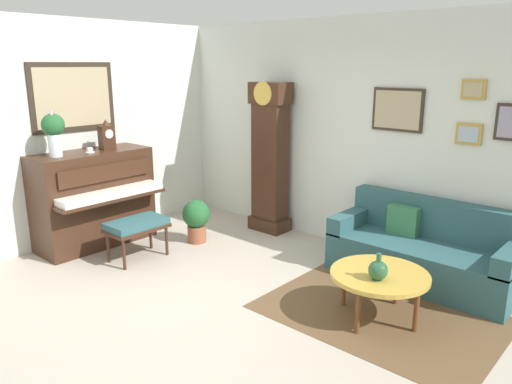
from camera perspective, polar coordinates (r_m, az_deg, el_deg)
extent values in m
cube|color=#B2A899|center=(4.90, -6.29, -13.36)|extent=(6.40, 6.00, 0.10)
cube|color=silver|center=(6.57, -22.17, 6.20)|extent=(0.10, 4.90, 2.80)
cube|color=#33281E|center=(6.56, -20.55, 10.32)|extent=(0.03, 1.10, 0.84)
cube|color=tan|center=(6.55, -20.48, 10.31)|extent=(0.01, 0.98, 0.72)
cube|color=silver|center=(6.24, 9.99, 6.67)|extent=(5.30, 0.10, 2.80)
cube|color=#B28E3D|center=(5.51, 23.55, 6.21)|extent=(0.26, 0.03, 0.22)
cube|color=#9EB2C1|center=(5.49, 23.50, 6.19)|extent=(0.20, 0.01, 0.16)
cube|color=#B28E3D|center=(5.47, 24.04, 10.86)|extent=(0.24, 0.03, 0.20)
cube|color=tan|center=(5.45, 23.99, 10.86)|extent=(0.18, 0.01, 0.14)
cube|color=#33281E|center=(5.79, 16.18, 9.19)|extent=(0.60, 0.03, 0.48)
cube|color=tan|center=(5.77, 16.11, 9.19)|extent=(0.54, 0.01, 0.42)
cube|color=brown|center=(4.82, 14.24, -13.54)|extent=(2.10, 1.50, 0.01)
cube|color=#3D2316|center=(6.51, -18.38, -0.71)|extent=(0.60, 1.44, 1.20)
cube|color=#3D2316|center=(6.14, -16.41, -0.72)|extent=(0.28, 1.38, 0.04)
cube|color=white|center=(6.12, -16.45, -0.18)|extent=(0.26, 1.32, 0.08)
cube|color=#3D2316|center=(6.16, -17.16, 2.16)|extent=(0.03, 1.20, 0.20)
cube|color=#3D2316|center=(5.92, -13.71, -4.12)|extent=(0.42, 0.70, 0.04)
cube|color=#2D565B|center=(5.90, -13.74, -3.56)|extent=(0.40, 0.68, 0.08)
cylinder|color=#3D2316|center=(5.71, -15.14, -7.07)|extent=(0.04, 0.04, 0.36)
cylinder|color=#3D2316|center=(6.03, -10.38, -5.60)|extent=(0.04, 0.04, 0.36)
cylinder|color=#3D2316|center=(5.97, -16.85, -6.24)|extent=(0.04, 0.04, 0.36)
cylinder|color=#3D2316|center=(6.27, -12.19, -4.89)|extent=(0.04, 0.04, 0.36)
cube|color=#3D2316|center=(6.85, 1.60, -3.66)|extent=(0.52, 0.34, 0.18)
cube|color=#3D2316|center=(6.64, 1.65, 2.90)|extent=(0.44, 0.28, 1.78)
cube|color=#3D2316|center=(6.51, 1.71, 11.46)|extent=(0.52, 0.32, 0.28)
cylinder|color=gold|center=(6.40, 0.80, 11.41)|extent=(0.30, 0.02, 0.30)
cylinder|color=gold|center=(6.59, 1.37, 3.35)|extent=(0.03, 0.03, 0.70)
cube|color=#2D565B|center=(5.53, 18.71, -7.76)|extent=(1.90, 0.80, 0.42)
cube|color=#2D565B|center=(5.66, 20.26, -2.97)|extent=(1.90, 0.20, 0.44)
cube|color=#2D565B|center=(5.78, 11.12, -3.18)|extent=(0.18, 0.80, 0.20)
cube|color=#38754C|center=(5.63, 16.79, -3.17)|extent=(0.34, 0.12, 0.32)
cylinder|color=gold|center=(4.56, 14.22, -9.35)|extent=(0.88, 0.88, 0.04)
torus|color=brown|center=(4.56, 14.22, -9.35)|extent=(0.88, 0.88, 0.04)
cylinder|color=brown|center=(4.95, 16.04, -10.33)|extent=(0.04, 0.04, 0.40)
cylinder|color=brown|center=(4.53, 18.17, -12.98)|extent=(0.04, 0.04, 0.40)
cylinder|color=brown|center=(4.37, 11.77, -13.54)|extent=(0.04, 0.04, 0.40)
cylinder|color=brown|center=(4.81, 10.21, -10.72)|extent=(0.04, 0.04, 0.40)
cube|color=#3D2316|center=(6.47, -17.00, 6.10)|extent=(0.12, 0.18, 0.30)
cylinder|color=white|center=(6.41, -16.74, 6.49)|extent=(0.01, 0.11, 0.11)
cone|color=#3D2316|center=(6.44, -17.13, 7.77)|extent=(0.10, 0.10, 0.08)
cylinder|color=silver|center=(6.15, -22.37, 5.03)|extent=(0.15, 0.15, 0.26)
sphere|color=#235B2D|center=(6.12, -22.59, 7.24)|extent=(0.26, 0.26, 0.26)
cone|color=#D199B7|center=(6.07, -22.75, 8.41)|extent=(0.06, 0.06, 0.16)
cylinder|color=white|center=(6.31, -18.80, 4.40)|extent=(0.12, 0.12, 0.01)
cylinder|color=white|center=(6.30, -18.82, 4.64)|extent=(0.08, 0.08, 0.06)
cylinder|color=#234C33|center=(4.42, 13.97, -9.79)|extent=(0.09, 0.09, 0.01)
sphere|color=#285638|center=(4.39, 14.04, -8.85)|extent=(0.17, 0.17, 0.17)
cylinder|color=#285638|center=(4.34, 14.13, -7.46)|extent=(0.04, 0.04, 0.08)
cylinder|color=#935138|center=(6.42, -6.90, -4.85)|extent=(0.24, 0.24, 0.22)
sphere|color=#235B2D|center=(6.34, -6.98, -2.55)|extent=(0.36, 0.36, 0.36)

